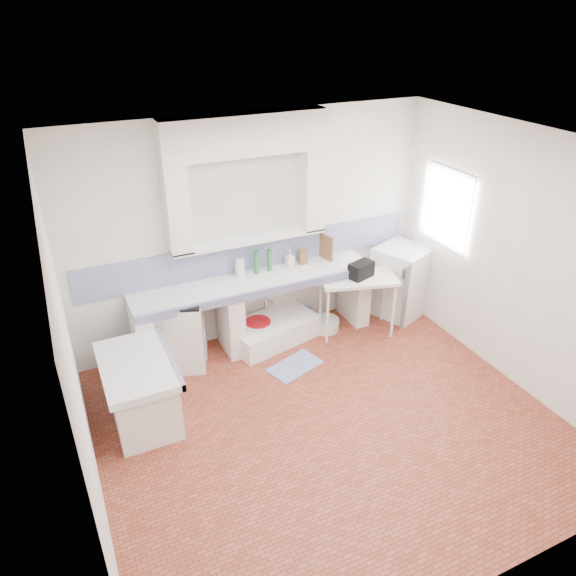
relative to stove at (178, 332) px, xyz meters
name	(u,v)px	position (x,y,z in m)	size (l,w,h in m)	color
floor	(329,423)	(1.10, -1.69, -0.43)	(4.50, 4.50, 0.00)	brown
ceiling	(342,152)	(1.10, -1.69, 2.37)	(4.50, 4.50, 0.00)	white
wall_back	(253,231)	(1.10, 0.31, 0.97)	(4.50, 4.50, 0.00)	white
wall_front	(496,455)	(1.10, -3.69, 0.97)	(4.50, 4.50, 0.00)	white
wall_left	(73,370)	(-1.15, -1.69, 0.97)	(4.50, 4.50, 0.00)	white
wall_right	(519,261)	(3.35, -1.69, 0.97)	(4.50, 4.50, 0.00)	white
alcove_mass	(245,135)	(1.00, 0.18, 2.15)	(1.90, 0.25, 0.45)	white
window_frame	(458,206)	(3.52, -0.49, 1.17)	(0.35, 0.86, 1.06)	#3A1E12
lace_valance	(454,178)	(3.38, -0.49, 1.55)	(0.01, 0.84, 0.24)	white
counter_slab	(256,282)	(1.00, 0.01, 0.43)	(3.00, 0.60, 0.08)	white
counter_lip	(265,292)	(1.00, -0.27, 0.43)	(3.00, 0.04, 0.10)	navy
counter_pier_left	(144,341)	(-0.40, 0.01, -0.02)	(0.20, 0.55, 0.82)	white
counter_pier_mid	(230,321)	(0.65, 0.01, -0.02)	(0.20, 0.55, 0.82)	white
counter_pier_right	(354,292)	(2.40, 0.01, -0.02)	(0.20, 0.55, 0.82)	white
peninsula_top	(137,366)	(-0.60, -0.79, 0.23)	(0.70, 1.10, 0.08)	white
peninsula_base	(141,394)	(-0.60, -0.79, -0.12)	(0.60, 1.00, 0.62)	white
peninsula_lip	(170,357)	(-0.27, -0.79, 0.23)	(0.04, 1.10, 0.10)	navy
backsplash	(254,254)	(1.10, 0.29, 0.67)	(4.27, 0.03, 0.40)	navy
stove	(178,332)	(0.00, 0.00, 0.00)	(0.60, 0.58, 0.85)	white
sink	(272,331)	(1.19, -0.03, -0.29)	(1.11, 0.60, 0.27)	white
side_table	(356,304)	(2.26, -0.28, -0.03)	(0.96, 0.53, 0.04)	white
fridge	(401,281)	(3.06, -0.12, 0.06)	(0.63, 0.63, 0.97)	white
bucket_red	(258,332)	(1.01, 0.01, -0.27)	(0.33, 0.33, 0.31)	#B20E14
bucket_orange	(277,329)	(1.26, -0.01, -0.29)	(0.29, 0.29, 0.27)	red
bucket_blue	(301,320)	(1.62, 0.04, -0.28)	(0.31, 0.31, 0.29)	blue
basin_white	(325,324)	(1.92, -0.08, -0.35)	(0.37, 0.37, 0.14)	white
water_bottle_a	(254,326)	(1.01, 0.16, -0.28)	(0.08, 0.08, 0.28)	silver
water_bottle_b	(281,321)	(1.38, 0.14, -0.28)	(0.08, 0.08, 0.28)	silver
black_bag	(361,270)	(2.28, -0.30, 0.47)	(0.32, 0.18, 0.20)	black
green_bottle_a	(256,262)	(1.07, 0.16, 0.62)	(0.07, 0.07, 0.30)	#256C31
green_bottle_b	(269,260)	(1.24, 0.16, 0.62)	(0.06, 0.06, 0.28)	#256C31
knife_block	(303,257)	(1.70, 0.16, 0.57)	(0.10, 0.08, 0.20)	brown
cutting_board	(326,247)	(2.03, 0.16, 0.64)	(0.02, 0.24, 0.33)	brown
paper_towel	(240,268)	(0.85, 0.16, 0.58)	(0.11, 0.11, 0.22)	white
soap_bottle	(290,259)	(1.52, 0.16, 0.58)	(0.10, 0.10, 0.21)	white
rug	(295,366)	(1.20, -0.66, -0.42)	(0.64, 0.36, 0.01)	#28488B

